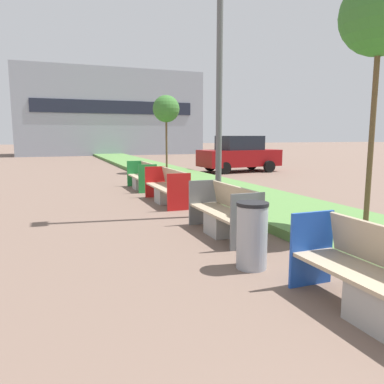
{
  "coord_description": "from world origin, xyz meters",
  "views": [
    {
      "loc": [
        -2.1,
        1.07,
        1.87
      ],
      "look_at": [
        0.9,
        8.91,
        0.6
      ],
      "focal_mm": 35.0,
      "sensor_mm": 36.0,
      "label": 1
    }
  ],
  "objects_px": {
    "bench_red_frame": "(167,190)",
    "sapling_tree_far": "(166,109)",
    "street_lamp_post": "(220,38)",
    "bench_green_frame": "(142,179)",
    "sapling_tree_near": "(380,16)",
    "bench_grey_frame": "(224,216)",
    "litter_bin": "(252,235)",
    "parked_car_distant": "(239,154)"
  },
  "relations": [
    {
      "from": "bench_green_frame",
      "to": "litter_bin",
      "type": "bearing_deg",
      "value": -92.85
    },
    {
      "from": "litter_bin",
      "to": "sapling_tree_far",
      "type": "bearing_deg",
      "value": 77.78
    },
    {
      "from": "bench_grey_frame",
      "to": "street_lamp_post",
      "type": "relative_size",
      "value": 0.27
    },
    {
      "from": "sapling_tree_near",
      "to": "bench_grey_frame",
      "type": "bearing_deg",
      "value": 160.2
    },
    {
      "from": "sapling_tree_far",
      "to": "street_lamp_post",
      "type": "bearing_deg",
      "value": -100.59
    },
    {
      "from": "bench_grey_frame",
      "to": "parked_car_distant",
      "type": "height_order",
      "value": "parked_car_distant"
    },
    {
      "from": "bench_green_frame",
      "to": "sapling_tree_near",
      "type": "distance_m",
      "value": 8.7
    },
    {
      "from": "bench_red_frame",
      "to": "sapling_tree_near",
      "type": "xyz_separation_m",
      "value": [
        2.55,
        -4.55,
        3.57
      ]
    },
    {
      "from": "bench_grey_frame",
      "to": "sapling_tree_far",
      "type": "xyz_separation_m",
      "value": [
        2.55,
        11.95,
        2.81
      ]
    },
    {
      "from": "bench_grey_frame",
      "to": "litter_bin",
      "type": "distance_m",
      "value": 1.82
    },
    {
      "from": "bench_red_frame",
      "to": "parked_car_distant",
      "type": "xyz_separation_m",
      "value": [
        6.24,
        7.46,
        0.54
      ]
    },
    {
      "from": "bench_grey_frame",
      "to": "sapling_tree_near",
      "type": "bearing_deg",
      "value": -19.8
    },
    {
      "from": "bench_green_frame",
      "to": "parked_car_distant",
      "type": "bearing_deg",
      "value": 35.85
    },
    {
      "from": "parked_car_distant",
      "to": "street_lamp_post",
      "type": "bearing_deg",
      "value": -125.41
    },
    {
      "from": "bench_red_frame",
      "to": "litter_bin",
      "type": "height_order",
      "value": "litter_bin"
    },
    {
      "from": "bench_grey_frame",
      "to": "bench_red_frame",
      "type": "distance_m",
      "value": 3.63
    },
    {
      "from": "bench_grey_frame",
      "to": "sapling_tree_near",
      "type": "relative_size",
      "value": 0.42
    },
    {
      "from": "bench_red_frame",
      "to": "bench_green_frame",
      "type": "relative_size",
      "value": 1.2
    },
    {
      "from": "bench_red_frame",
      "to": "street_lamp_post",
      "type": "height_order",
      "value": "street_lamp_post"
    },
    {
      "from": "sapling_tree_near",
      "to": "sapling_tree_far",
      "type": "height_order",
      "value": "sapling_tree_near"
    },
    {
      "from": "sapling_tree_far",
      "to": "bench_green_frame",
      "type": "bearing_deg",
      "value": -115.45
    },
    {
      "from": "bench_red_frame",
      "to": "sapling_tree_near",
      "type": "relative_size",
      "value": 0.49
    },
    {
      "from": "parked_car_distant",
      "to": "bench_red_frame",
      "type": "bearing_deg",
      "value": -134.67
    },
    {
      "from": "bench_red_frame",
      "to": "sapling_tree_far",
      "type": "relative_size",
      "value": 0.59
    },
    {
      "from": "bench_red_frame",
      "to": "litter_bin",
      "type": "relative_size",
      "value": 2.41
    },
    {
      "from": "bench_green_frame",
      "to": "street_lamp_post",
      "type": "xyz_separation_m",
      "value": [
        0.61,
        -5.0,
        3.62
      ]
    },
    {
      "from": "litter_bin",
      "to": "parked_car_distant",
      "type": "bearing_deg",
      "value": 62.63
    },
    {
      "from": "bench_green_frame",
      "to": "sapling_tree_far",
      "type": "bearing_deg",
      "value": 64.55
    },
    {
      "from": "street_lamp_post",
      "to": "bench_green_frame",
      "type": "bearing_deg",
      "value": 97.01
    },
    {
      "from": "bench_green_frame",
      "to": "street_lamp_post",
      "type": "relative_size",
      "value": 0.26
    },
    {
      "from": "bench_grey_frame",
      "to": "parked_car_distant",
      "type": "xyz_separation_m",
      "value": [
        6.24,
        11.09,
        0.55
      ]
    },
    {
      "from": "litter_bin",
      "to": "parked_car_distant",
      "type": "distance_m",
      "value": 14.49
    },
    {
      "from": "bench_red_frame",
      "to": "parked_car_distant",
      "type": "distance_m",
      "value": 9.74
    },
    {
      "from": "litter_bin",
      "to": "sapling_tree_near",
      "type": "xyz_separation_m",
      "value": [
        2.97,
        0.84,
        3.47
      ]
    },
    {
      "from": "litter_bin",
      "to": "street_lamp_post",
      "type": "height_order",
      "value": "street_lamp_post"
    },
    {
      "from": "bench_green_frame",
      "to": "sapling_tree_far",
      "type": "height_order",
      "value": "sapling_tree_far"
    },
    {
      "from": "sapling_tree_near",
      "to": "parked_car_distant",
      "type": "height_order",
      "value": "sapling_tree_near"
    },
    {
      "from": "bench_red_frame",
      "to": "sapling_tree_far",
      "type": "bearing_deg",
      "value": 72.97
    },
    {
      "from": "bench_grey_frame",
      "to": "litter_bin",
      "type": "xyz_separation_m",
      "value": [
        -0.42,
        -1.76,
        0.11
      ]
    },
    {
      "from": "sapling_tree_far",
      "to": "parked_car_distant",
      "type": "xyz_separation_m",
      "value": [
        3.69,
        -0.86,
        -2.26
      ]
    },
    {
      "from": "street_lamp_post",
      "to": "litter_bin",
      "type": "bearing_deg",
      "value": -107.11
    },
    {
      "from": "bench_red_frame",
      "to": "bench_green_frame",
      "type": "xyz_separation_m",
      "value": [
        -0.0,
        2.96,
        -0.01
      ]
    }
  ]
}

